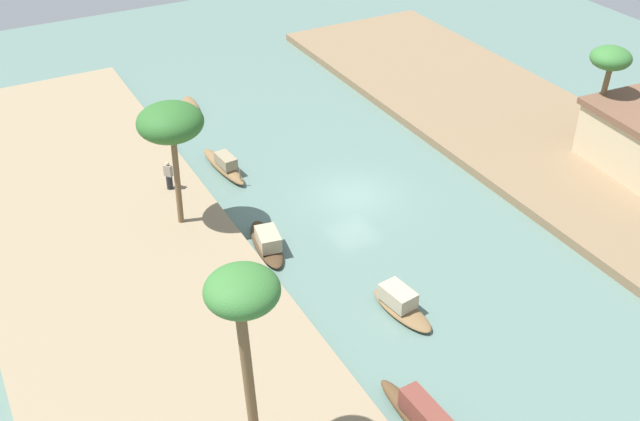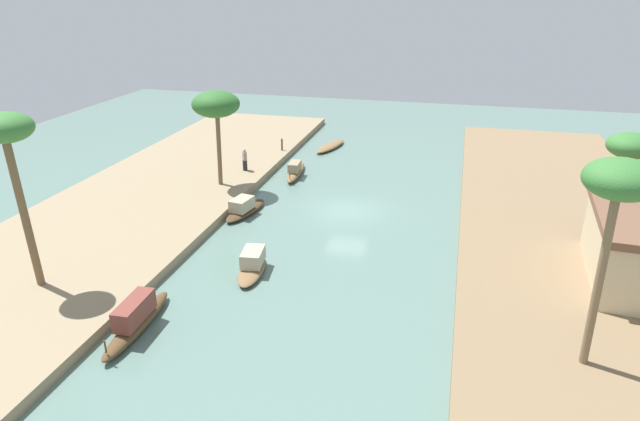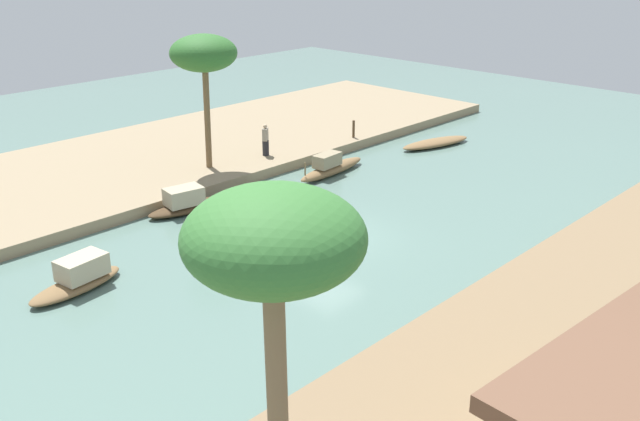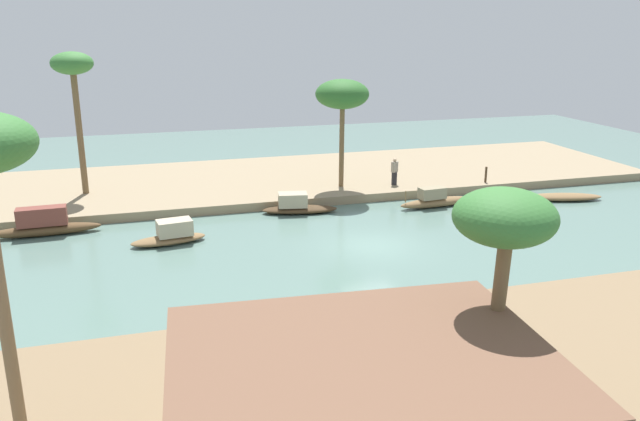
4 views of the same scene
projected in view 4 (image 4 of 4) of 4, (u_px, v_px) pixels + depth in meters
river_water at (373, 246)px, 29.27m from camera, size 69.91×69.91×0.00m
riverbank_left at (303, 178)px, 41.00m from camera, size 44.28×11.83×0.50m
riverbank_right at (537, 389)px, 17.40m from camera, size 44.28×11.83×0.50m
sampan_with_red_awning at (44, 225)px, 30.52m from camera, size 5.20×1.09×1.43m
sampan_near_left_bank at (436, 200)px, 35.35m from camera, size 4.73×1.26×1.14m
sampan_with_tall_canopy at (171, 235)px, 29.47m from camera, size 3.60×1.63×1.11m
sampan_downstream_large at (563, 197)px, 36.68m from camera, size 4.70×2.24×0.40m
sampan_upstream_small at (297, 206)px, 34.17m from camera, size 4.23×1.91×1.12m
person_on_near_bank at (394, 173)px, 38.05m from camera, size 0.49×0.46×1.63m
mooring_post at (486, 175)px, 38.68m from camera, size 0.14×0.14×0.97m
palm_tree_left_near at (342, 95)px, 36.30m from camera, size 3.11×3.11×6.35m
palm_tree_left_far at (73, 71)px, 34.44m from camera, size 2.27×2.27×7.95m
palm_tree_right_tall at (504, 227)px, 13.56m from camera, size 2.25×2.25×6.08m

